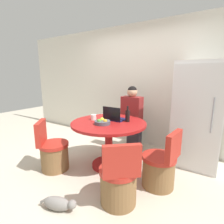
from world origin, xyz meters
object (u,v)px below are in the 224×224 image
bottle (128,116)px  fruit_bowl (102,122)px  chair_right_side (160,168)px  person_seated (133,116)px  laptop (114,117)px  refrigerator (198,115)px  dining_table (109,134)px  chair_near_left_corner (53,153)px  chair_near_right_corner (119,183)px  cat (59,203)px

bottle → fruit_bowl: bearing=-125.9°
chair_right_side → person_seated: person_seated is taller
laptop → bottle: bottle is taller
refrigerator → dining_table: (-1.20, -0.92, -0.30)m
refrigerator → chair_near_left_corner: 2.50m
refrigerator → dining_table: size_ratio=1.43×
laptop → bottle: (0.24, 0.04, 0.05)m
chair_near_right_corner → dining_table: bearing=-90.0°
cat → person_seated: bearing=73.1°
chair_right_side → cat: chair_right_side is taller
refrigerator → chair_right_side: 1.20m
fruit_bowl → bottle: 0.44m
chair_near_right_corner → fruit_bowl: fruit_bowl is taller
refrigerator → chair_right_side: (-0.30, -0.99, -0.60)m
chair_right_side → person_seated: (-0.89, 0.91, 0.44)m
chair_near_right_corner → bottle: bearing=-109.2°
chair_near_left_corner → laptop: (0.70, 0.75, 0.55)m
chair_right_side → fruit_bowl: fruit_bowl is taller
chair_right_side → refrigerator: bearing=168.4°
bottle → dining_table: bearing=-141.0°
person_seated → fruit_bowl: 1.00m
dining_table → laptop: size_ratio=3.62×
dining_table → cat: bearing=-85.7°
laptop → chair_near_right_corner: bearing=125.8°
refrigerator → fruit_bowl: bearing=-138.6°
refrigerator → cat: refrigerator is taller
dining_table → cat: 1.26m
chair_near_left_corner → bottle: bottle is taller
dining_table → bottle: bottle is taller
chair_near_left_corner → person_seated: person_seated is taller
refrigerator → chair_right_side: size_ratio=2.12×
dining_table → chair_near_right_corner: (0.61, -0.68, -0.30)m
refrigerator → bottle: size_ratio=6.73×
fruit_bowl → cat: size_ratio=0.55×
dining_table → chair_right_side: chair_right_side is taller
dining_table → chair_right_side: size_ratio=1.48×
person_seated → chair_right_side: bearing=134.3°
chair_right_side → cat: (-0.82, -1.07, -0.19)m
chair_near_left_corner → cat: size_ratio=1.82×
cat → chair_near_right_corner: bearing=23.3°
chair_near_right_corner → chair_right_side: same height
dining_table → bottle: bearing=39.0°
dining_table → chair_near_left_corner: 0.96m
chair_near_right_corner → cat: bearing=0.3°
refrigerator → dining_table: bearing=-142.7°
chair_near_left_corner → cat: 0.98m
chair_right_side → cat: size_ratio=1.82×
cat → bottle: bearing=64.5°
dining_table → chair_near_right_corner: size_ratio=1.48×
refrigerator → person_seated: bearing=-176.1°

